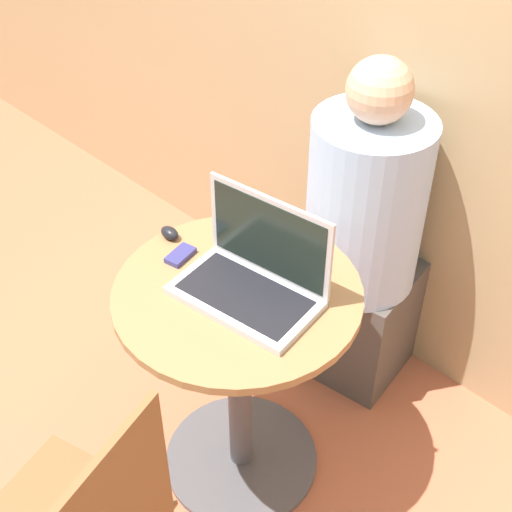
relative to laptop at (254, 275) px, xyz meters
The scene contains 7 objects.
ground_plane 0.83m from the laptop, 143.61° to the right, with size 12.00×12.00×0.00m, color #B26042.
back_wall 0.92m from the laptop, 92.57° to the left, with size 7.00×0.05×2.60m.
round_table 0.33m from the laptop, 143.61° to the right, with size 0.67×0.67×0.77m.
laptop is the anchor object (origin of this frame).
cell_phone 0.25m from the laptop, behind, with size 0.06×0.10×0.02m.
computer_mouse 0.34m from the laptop, behind, with size 0.06×0.04×0.03m.
person_seated 0.69m from the laptop, 94.65° to the left, with size 0.42×0.60×1.23m.
Camera 1 is at (1.00, -0.96, 2.05)m, focal length 50.00 mm.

